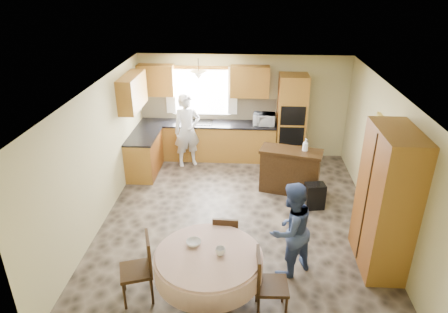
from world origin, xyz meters
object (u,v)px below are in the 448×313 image
Objects in this scene: chair_left at (141,265)px; person_sink at (187,131)px; chair_back at (226,238)px; person_dining at (290,230)px; dining_table at (209,265)px; oven_tower at (291,119)px; cupboard at (387,201)px; sideboard at (290,172)px; chair_right at (266,281)px.

person_sink is (0.01, 4.32, 0.31)m from chair_left.
chair_left reaches higher than chair_back.
person_sink is 1.14× the size of person_dining.
chair_left is (-0.94, 0.05, -0.10)m from dining_table.
oven_tower is 3.90m from cupboard.
cupboard is at bearing 154.19° from person_dining.
chair_back is (-1.31, -3.99, -0.55)m from oven_tower.
person_dining is (-1.42, -0.30, -0.37)m from cupboard.
oven_tower is 4.08m from person_dining.
chair_left is 1.08× the size of chair_back.
cupboard is 1.48× the size of person_dining.
sideboard is at bearing 125.52° from chair_left.
oven_tower reaches higher than person_dining.
chair_right is (1.71, -0.19, -0.01)m from chair_left.
cupboard is 2.31× the size of chair_right.
sideboard is 0.85× the size of dining_table.
oven_tower is 5.01m from dining_table.
sideboard is at bearing -113.43° from chair_back.
chair_left is at bearing -111.48° from sideboard.
sideboard is 1.27× the size of chair_right.
chair_back is at bearing -108.14° from oven_tower.
oven_tower is at bearing 105.92° from cupboard.
sideboard reaches higher than dining_table.
oven_tower reaches higher than dining_table.
person_sink is at bearing 161.54° from chair_left.
cupboard is 2.47m from chair_back.
chair_back is 0.61× the size of person_dining.
oven_tower reaches higher than person_sink.
chair_back is 1.08m from chair_right.
chair_right is at bearing -10.07° from dining_table.
chair_left is at bearing -114.87° from person_sink.
cupboard reaches higher than dining_table.
sideboard is at bearing 118.40° from cupboard.
cupboard is at bearing -46.97° from sideboard.
person_dining is (0.96, -0.06, 0.25)m from chair_back.
dining_table is 1.49× the size of chair_right.
chair_back is (1.13, 0.72, -0.04)m from chair_left.
oven_tower reaches higher than chair_back.
cupboard is 2.25× the size of chair_left.
cupboard reaches higher than chair_back.
person_sink is at bearing 136.18° from cupboard.
cupboard reaches higher than person_dining.
chair_back is (-2.38, -0.24, -0.61)m from cupboard.
oven_tower is at bearing -105.72° from chair_back.
chair_left is at bearing -20.07° from person_dining.
person_sink reaches higher than chair_back.
chair_back is at bearing -97.47° from person_sink.
dining_table is at bearing 78.62° from chair_back.
sideboard is at bearing -12.60° from chair_right.
oven_tower reaches higher than chair_left.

